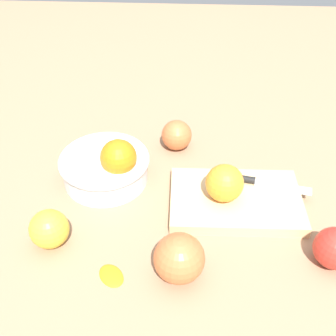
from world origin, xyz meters
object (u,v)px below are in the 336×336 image
Objects in this scene: apple_front_center at (179,258)px; cutting_board at (236,201)px; bowl at (107,165)px; orange_on_board at (225,183)px; knife at (260,182)px; apple_front_left at (49,229)px; apple_front_right at (335,248)px; apple_back_left at (177,135)px.

cutting_board is at bearing 58.70° from apple_front_center.
bowl is 0.28m from apple_front_center.
cutting_board is (0.26, -0.06, -0.03)m from bowl.
cutting_board is 3.50× the size of orange_on_board.
bowl is at bearing 164.75° from orange_on_board.
bowl is 0.31m from knife.
cutting_board is 0.35m from apple_front_left.
orange_on_board is 1.02× the size of apple_front_right.
apple_back_left is at bearing 117.40° from orange_on_board.
orange_on_board is at bearing -171.80° from cutting_board.
apple_front_center is (0.23, -0.06, 0.01)m from apple_front_left.
apple_front_right is (0.10, -0.17, 0.01)m from knife.
apple_front_left is (-0.33, -0.11, 0.02)m from cutting_board.
apple_back_left is at bearing 131.13° from apple_front_right.
apple_front_center is at bearing -121.30° from cutting_board.
apple_front_center reaches higher than apple_front_left.
apple_back_left is at bearing 41.92° from bowl.
knife is 2.27× the size of apple_back_left.
bowl is 2.56× the size of orange_on_board.
apple_front_center is at bearing -14.05° from apple_front_left.
orange_on_board is at bearing 144.38° from apple_front_right.
bowl reaches higher than knife.
knife is (0.05, 0.04, 0.02)m from cutting_board.
knife is (0.08, 0.04, -0.03)m from orange_on_board.
knife is at bearing 53.68° from apple_front_center.
orange_on_board is 0.33m from apple_front_left.
apple_front_right is (0.26, 0.04, -0.01)m from apple_front_center.
apple_front_left is (-0.07, -0.17, -0.00)m from bowl.
apple_front_right is (0.41, -0.19, -0.00)m from bowl.
apple_back_left is (-0.10, 0.19, -0.02)m from orange_on_board.
cutting_board is at bearing -13.05° from bowl.
orange_on_board is 0.86× the size of apple_front_center.
apple_front_center is (0.16, -0.23, 0.00)m from bowl.
bowl reaches higher than apple_back_left.
bowl is 0.27m from cutting_board.
apple_front_right is at bearing -40.71° from cutting_board.
apple_front_right is (0.48, -0.02, 0.00)m from apple_front_left.
cutting_board is at bearing 19.01° from apple_front_left.
apple_front_right is (0.27, -0.31, 0.00)m from apple_back_left.
bowl is 0.73× the size of cutting_board.
cutting_board is 3.63× the size of apple_front_left.
knife is 0.41m from apple_front_left.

